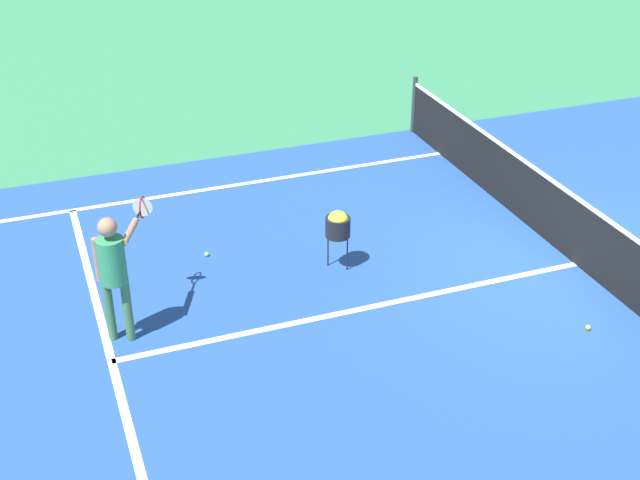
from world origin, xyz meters
name	(u,v)px	position (x,y,z in m)	size (l,w,h in m)	color
ground_plane	(575,264)	(0.00, 0.00, 0.00)	(60.00, 60.00, 0.00)	#337F51
court_surface_inbounds	(575,264)	(0.00, 0.00, 0.00)	(10.62, 24.40, 0.00)	#234C93
line_sideline_left	(102,206)	(-4.11, -5.95, 0.00)	(0.10, 11.89, 0.01)	white
line_service_near	(112,361)	(0.00, -6.40, 0.00)	(8.22, 0.10, 0.01)	white
line_center_service	(364,308)	(0.00, -3.20, 0.00)	(0.10, 6.40, 0.01)	white
net	(581,233)	(0.00, 0.00, 0.49)	(10.53, 0.09, 1.07)	#33383D
player_near	(114,265)	(-0.44, -6.19, 1.03)	(1.06, 0.82, 1.65)	#3F7247
ball_hopper	(338,225)	(-1.07, -3.15, 0.68)	(0.34, 0.34, 0.87)	black
tennis_ball_mid_court	(207,254)	(-2.00, -4.77, 0.03)	(0.07, 0.07, 0.07)	#CCE033
tennis_ball_near_net	(588,328)	(1.39, -0.79, 0.03)	(0.07, 0.07, 0.07)	#CCE033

